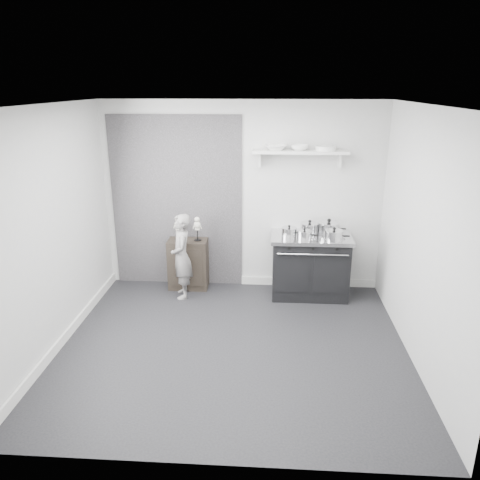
# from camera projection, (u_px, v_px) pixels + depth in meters

# --- Properties ---
(ground) EXTENTS (4.00, 4.00, 0.00)m
(ground) POSITION_uv_depth(u_px,v_px,m) (232.00, 346.00, 5.44)
(ground) COLOR black
(ground) RESTS_ON ground
(room_shell) EXTENTS (4.02, 3.62, 2.71)m
(room_shell) POSITION_uv_depth(u_px,v_px,m) (225.00, 206.00, 5.07)
(room_shell) COLOR silver
(room_shell) RESTS_ON ground
(wall_shelf) EXTENTS (1.30, 0.26, 0.24)m
(wall_shelf) POSITION_uv_depth(u_px,v_px,m) (300.00, 153.00, 6.34)
(wall_shelf) COLOR silver
(wall_shelf) RESTS_ON room_shell
(stove) EXTENTS (1.12, 0.70, 0.89)m
(stove) POSITION_uv_depth(u_px,v_px,m) (310.00, 265.00, 6.63)
(stove) COLOR black
(stove) RESTS_ON ground
(side_cabinet) EXTENTS (0.57, 0.33, 0.74)m
(side_cabinet) POSITION_uv_depth(u_px,v_px,m) (188.00, 264.00, 6.90)
(side_cabinet) COLOR black
(side_cabinet) RESTS_ON ground
(child) EXTENTS (0.38, 0.50, 1.21)m
(child) POSITION_uv_depth(u_px,v_px,m) (182.00, 256.00, 6.53)
(child) COLOR slate
(child) RESTS_ON ground
(pot_front_left) EXTENTS (0.30, 0.21, 0.17)m
(pot_front_left) POSITION_uv_depth(u_px,v_px,m) (289.00, 232.00, 6.42)
(pot_front_left) COLOR silver
(pot_front_left) RESTS_ON stove
(pot_back_left) EXTENTS (0.35, 0.26, 0.19)m
(pot_back_left) POSITION_uv_depth(u_px,v_px,m) (310.00, 228.00, 6.57)
(pot_back_left) COLOR silver
(pot_back_left) RESTS_ON stove
(pot_back_right) EXTENTS (0.40, 0.31, 0.22)m
(pot_back_right) POSITION_uv_depth(u_px,v_px,m) (329.00, 228.00, 6.54)
(pot_back_right) COLOR silver
(pot_back_right) RESTS_ON stove
(pot_front_right) EXTENTS (0.33, 0.24, 0.19)m
(pot_front_right) POSITION_uv_depth(u_px,v_px,m) (334.00, 235.00, 6.26)
(pot_front_right) COLOR silver
(pot_front_right) RESTS_ON stove
(pot_front_center) EXTENTS (0.29, 0.20, 0.15)m
(pot_front_center) POSITION_uv_depth(u_px,v_px,m) (304.00, 234.00, 6.35)
(pot_front_center) COLOR silver
(pot_front_center) RESTS_ON stove
(skeleton_full) EXTENTS (0.11, 0.07, 0.41)m
(skeleton_full) POSITION_uv_depth(u_px,v_px,m) (178.00, 227.00, 6.72)
(skeleton_full) COLOR silver
(skeleton_full) RESTS_ON side_cabinet
(skeleton_torso) EXTENTS (0.11, 0.07, 0.41)m
(skeleton_torso) POSITION_uv_depth(u_px,v_px,m) (197.00, 227.00, 6.70)
(skeleton_torso) COLOR silver
(skeleton_torso) RESTS_ON side_cabinet
(bowl_large) EXTENTS (0.30, 0.30, 0.07)m
(bowl_large) POSITION_uv_depth(u_px,v_px,m) (276.00, 147.00, 6.33)
(bowl_large) COLOR white
(bowl_large) RESTS_ON wall_shelf
(bowl_small) EXTENTS (0.24, 0.24, 0.07)m
(bowl_small) POSITION_uv_depth(u_px,v_px,m) (300.00, 148.00, 6.31)
(bowl_small) COLOR white
(bowl_small) RESTS_ON wall_shelf
(plate_stack) EXTENTS (0.28, 0.28, 0.06)m
(plate_stack) POSITION_uv_depth(u_px,v_px,m) (326.00, 148.00, 6.29)
(plate_stack) COLOR white
(plate_stack) RESTS_ON wall_shelf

